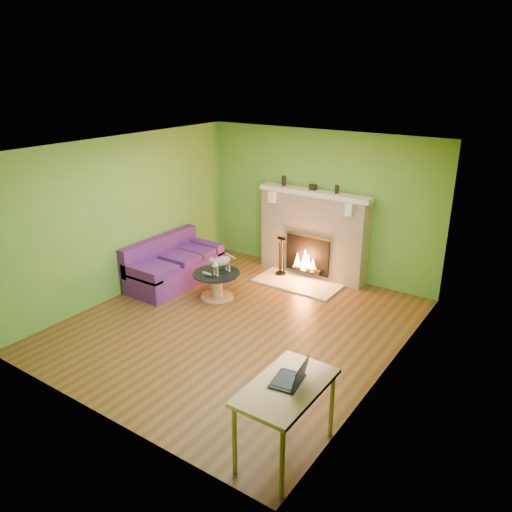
{
  "coord_description": "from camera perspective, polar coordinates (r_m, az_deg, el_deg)",
  "views": [
    {
      "loc": [
        3.93,
        -5.27,
        3.59
      ],
      "look_at": [
        0.07,
        0.4,
        0.98
      ],
      "focal_mm": 35.0,
      "sensor_mm": 36.0,
      "label": 1
    }
  ],
  "objects": [
    {
      "name": "laptop",
      "position": [
        4.81,
        3.64,
        -12.88
      ],
      "size": [
        0.35,
        0.39,
        0.26
      ],
      "primitive_type": null,
      "rotation": [
        0.0,
        0.0,
        0.15
      ],
      "color": "black",
      "rests_on": "desk"
    },
    {
      "name": "wall_left",
      "position": [
        8.44,
        -14.73,
        4.39
      ],
      "size": [
        0.0,
        5.0,
        5.0
      ],
      "primitive_type": "plane",
      "rotation": [
        1.57,
        0.0,
        1.57
      ],
      "color": "#5A8C2D",
      "rests_on": "floor"
    },
    {
      "name": "wall_right",
      "position": [
        5.99,
        15.3,
        -2.43
      ],
      "size": [
        0.0,
        5.0,
        5.0
      ],
      "primitive_type": "plane",
      "rotation": [
        1.57,
        0.0,
        -1.57
      ],
      "color": "#5A8C2D",
      "rests_on": "floor"
    },
    {
      "name": "mantel_box",
      "position": [
        8.8,
        6.52,
        7.82
      ],
      "size": [
        0.12,
        0.08,
        0.1
      ],
      "primitive_type": "cube",
      "color": "black",
      "rests_on": "mantel"
    },
    {
      "name": "fireplace",
      "position": [
        9.0,
        6.54,
        2.44
      ],
      "size": [
        2.1,
        0.46,
        1.58
      ],
      "color": "beige",
      "rests_on": "floor"
    },
    {
      "name": "cat",
      "position": [
        8.09,
        -3.94,
        -0.84
      ],
      "size": [
        0.27,
        0.56,
        0.34
      ],
      "primitive_type": null,
      "rotation": [
        0.0,
        0.0,
        -0.14
      ],
      "color": "slate",
      "rests_on": "coffee_table"
    },
    {
      "name": "fire_tools",
      "position": [
        9.03,
        2.89,
        0.04
      ],
      "size": [
        0.19,
        0.19,
        0.72
      ],
      "primitive_type": null,
      "color": "black",
      "rests_on": "hearth"
    },
    {
      "name": "sofa",
      "position": [
        8.9,
        -9.46,
        -1.13
      ],
      "size": [
        0.85,
        1.76,
        0.79
      ],
      "color": "#441A65",
      "rests_on": "floor"
    },
    {
      "name": "floor",
      "position": [
        7.49,
        -2.16,
        -7.82
      ],
      "size": [
        5.0,
        5.0,
        0.0
      ],
      "primitive_type": "plane",
      "color": "#533117",
      "rests_on": "ground"
    },
    {
      "name": "ceiling",
      "position": [
        6.65,
        -2.47,
        12.25
      ],
      "size": [
        5.0,
        5.0,
        0.0
      ],
      "primitive_type": "plane",
      "rotation": [
        3.14,
        0.0,
        0.0
      ],
      "color": "white",
      "rests_on": "wall_back"
    },
    {
      "name": "mantel_vase_right",
      "position": [
        8.6,
        9.23,
        7.52
      ],
      "size": [
        0.07,
        0.07,
        0.14
      ],
      "primitive_type": "cylinder",
      "color": "black",
      "rests_on": "mantel"
    },
    {
      "name": "wall_back",
      "position": [
        9.0,
        7.23,
        5.93
      ],
      "size": [
        5.0,
        0.0,
        5.0
      ],
      "primitive_type": "plane",
      "rotation": [
        1.57,
        0.0,
        0.0
      ],
      "color": "#5A8C2D",
      "rests_on": "floor"
    },
    {
      "name": "window_pane",
      "position": [
        5.11,
        11.95,
        -3.15
      ],
      "size": [
        0.0,
        1.06,
        1.06
      ],
      "primitive_type": "plane",
      "rotation": [
        1.57,
        0.0,
        -1.57
      ],
      "color": "white",
      "rests_on": "wall_right"
    },
    {
      "name": "remote_silver",
      "position": [
        8.14,
        -5.65,
        -1.99
      ],
      "size": [
        0.17,
        0.06,
        0.02
      ],
      "primitive_type": "cube",
      "rotation": [
        0.0,
        0.0,
        -0.06
      ],
      "color": "#99999C",
      "rests_on": "coffee_table"
    },
    {
      "name": "mantel_vase_left",
      "position": [
        9.07,
        3.19,
        8.58
      ],
      "size": [
        0.08,
        0.08,
        0.18
      ],
      "primitive_type": "cylinder",
      "color": "black",
      "rests_on": "mantel"
    },
    {
      "name": "remote_black",
      "position": [
        8.03,
        -5.26,
        -2.32
      ],
      "size": [
        0.17,
        0.08,
        0.02
      ],
      "primitive_type": "cube",
      "rotation": [
        0.0,
        0.0,
        0.24
      ],
      "color": "black",
      "rests_on": "coffee_table"
    },
    {
      "name": "coffee_table",
      "position": [
        8.24,
        -4.53,
        -3.13
      ],
      "size": [
        0.78,
        0.78,
        0.44
      ],
      "color": "tan",
      "rests_on": "floor"
    },
    {
      "name": "wall_front",
      "position": [
        5.33,
        -18.58,
        -5.79
      ],
      "size": [
        5.0,
        0.0,
        5.0
      ],
      "primitive_type": "plane",
      "rotation": [
        -1.57,
        0.0,
        0.0
      ],
      "color": "#5A8C2D",
      "rests_on": "floor"
    },
    {
      "name": "desk",
      "position": [
        4.89,
        3.47,
        -15.44
      ],
      "size": [
        0.62,
        1.07,
        0.79
      ],
      "color": "tan",
      "rests_on": "floor"
    },
    {
      "name": "hearth",
      "position": [
        8.84,
        4.76,
        -3.09
      ],
      "size": [
        1.5,
        0.75,
        0.03
      ],
      "primitive_type": "cube",
      "color": "beige",
      "rests_on": "floor"
    },
    {
      "name": "mantel",
      "position": [
        8.77,
        6.68,
        7.17
      ],
      "size": [
        2.1,
        0.28,
        0.08
      ],
      "primitive_type": "cube",
      "color": "beige",
      "rests_on": "fireplace"
    },
    {
      "name": "window_frame",
      "position": [
        5.11,
        12.03,
        -3.17
      ],
      "size": [
        0.0,
        1.2,
        1.2
      ],
      "primitive_type": "plane",
      "rotation": [
        1.57,
        0.0,
        -1.57
      ],
      "color": "silver",
      "rests_on": "wall_right"
    }
  ]
}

